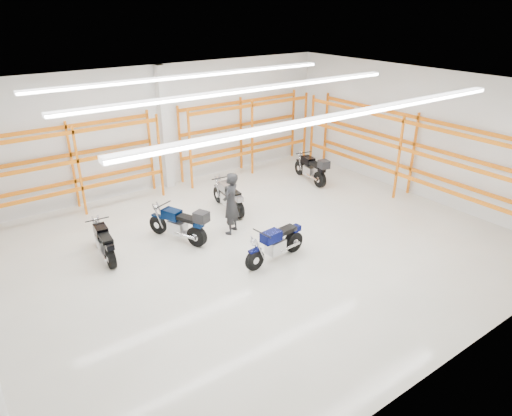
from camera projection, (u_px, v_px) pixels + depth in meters
ground at (258, 246)px, 13.31m from camera, size 14.00×14.00×0.00m
room_shell at (257, 136)px, 11.97m from camera, size 14.02×12.02×4.51m
motorcycle_main at (277, 244)px, 12.44m from camera, size 2.06×0.68×1.01m
motorcycle_back_a at (104, 243)px, 12.51m from camera, size 0.65×1.96×0.96m
motorcycle_back_b at (182, 225)px, 13.34m from camera, size 1.12×2.10×1.13m
motorcycle_back_c at (229, 198)px, 15.31m from camera, size 0.69×2.09×1.02m
motorcycle_back_d at (312, 169)px, 17.72m from camera, size 0.79×2.19×1.12m
standing_man at (231, 203)px, 13.68m from camera, size 0.84×0.77×1.94m
structural_column at (165, 129)px, 16.68m from camera, size 0.32×0.32×4.50m
pallet_racking_back_left at (74, 160)px, 14.81m from camera, size 5.67×0.87×3.00m
pallet_racking_back_right at (246, 129)px, 18.42m from camera, size 5.67×0.87×3.00m
pallet_racking_side at (407, 148)px, 16.00m from camera, size 0.87×9.07×3.00m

